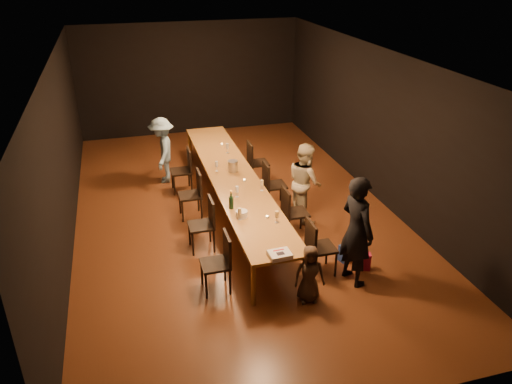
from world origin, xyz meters
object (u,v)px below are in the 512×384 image
object	(u,v)px
woman_tan	(305,182)
birthday_cake	(280,255)
chair_left_2	(190,195)
man_blue	(163,150)
chair_left_0	(215,263)
plate_stack	(242,214)
chair_right_1	(296,212)
chair_right_0	(322,247)
chair_right_3	(258,162)
chair_left_1	(201,225)
ice_bucket	(233,166)
child	(309,274)
chair_left_3	(181,171)
chair_right_2	(275,184)
woman_birthday	(357,231)
table	(233,178)
champagne_bottle	(231,200)

from	to	relation	value
woman_tan	birthday_cake	size ratio (longest dim) A/B	4.65
chair_left_2	man_blue	bearing A→B (deg)	9.44
chair_left_0	plate_stack	xyz separation A→B (m)	(0.61, 0.78, 0.34)
chair_right_1	chair_left_2	xyz separation A→B (m)	(-1.70, 1.20, 0.00)
chair_right_0	chair_right_3	distance (m)	3.60
chair_right_1	chair_left_1	world-z (taller)	same
chair_right_0	ice_bucket	xyz separation A→B (m)	(-0.80, 2.63, 0.39)
plate_stack	child	bearing A→B (deg)	-65.10
chair_right_3	plate_stack	distance (m)	3.04
chair_left_3	man_blue	size ratio (longest dim) A/B	0.64
woman_tan	chair_right_1	bearing A→B (deg)	141.99
chair_right_2	woman_birthday	world-z (taller)	woman_birthday
table	woman_tan	distance (m)	1.38
chair_left_2	birthday_cake	world-z (taller)	chair_left_2
woman_birthday	champagne_bottle	distance (m)	2.15
chair_right_0	birthday_cake	distance (m)	1.05
chair_left_0	plate_stack	world-z (taller)	chair_left_0
chair_left_0	child	size ratio (longest dim) A/B	1.03
table	chair_left_0	distance (m)	2.56
chair_right_3	chair_left_1	size ratio (longest dim) A/B	1.00
chair_left_0	ice_bucket	world-z (taller)	ice_bucket
birthday_cake	ice_bucket	bearing A→B (deg)	86.21
child	chair_right_0	bearing A→B (deg)	63.49
table	woman_birthday	world-z (taller)	woman_birthday
woman_birthday	ice_bucket	distance (m)	3.20
birthday_cake	ice_bucket	distance (m)	3.13
chair_left_0	man_blue	xyz separation A→B (m)	(-0.30, 4.20, 0.26)
chair_left_0	woman_birthday	xyz separation A→B (m)	(2.10, -0.34, 0.42)
plate_stack	champagne_bottle	xyz separation A→B (m)	(-0.09, 0.33, 0.11)
chair_right_3	man_blue	distance (m)	2.11
woman_tan	ice_bucket	xyz separation A→B (m)	(-1.18, 0.85, 0.11)
man_blue	chair_left_2	bearing A→B (deg)	19.42
woman_birthday	chair_right_2	bearing A→B (deg)	-5.63
woman_birthday	birthday_cake	xyz separation A→B (m)	(-1.26, -0.16, -0.10)
chair_right_1	chair_left_0	size ratio (longest dim) A/B	1.00
chair_left_3	woman_tan	bearing A→B (deg)	-131.18
woman_birthday	chair_left_0	bearing A→B (deg)	66.92
birthday_cake	child	bearing A→B (deg)	-17.73
chair_left_0	chair_right_3	bearing A→B (deg)	-25.28
chair_right_1	woman_birthday	distance (m)	1.64
child	birthday_cake	world-z (taller)	child
chair_right_0	chair_left_3	xyz separation A→B (m)	(-1.70, 3.60, 0.00)
table	champagne_bottle	distance (m)	1.34
table	chair_right_1	size ratio (longest dim) A/B	6.45
chair_left_1	plate_stack	size ratio (longest dim) A/B	4.81
chair_left_0	plate_stack	distance (m)	1.05
chair_left_2	plate_stack	distance (m)	1.76
chair_left_3	plate_stack	world-z (taller)	chair_left_3
chair_left_1	birthday_cake	xyz separation A→B (m)	(0.84, -1.70, 0.32)
chair_right_2	woman_birthday	size ratio (longest dim) A/B	0.53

